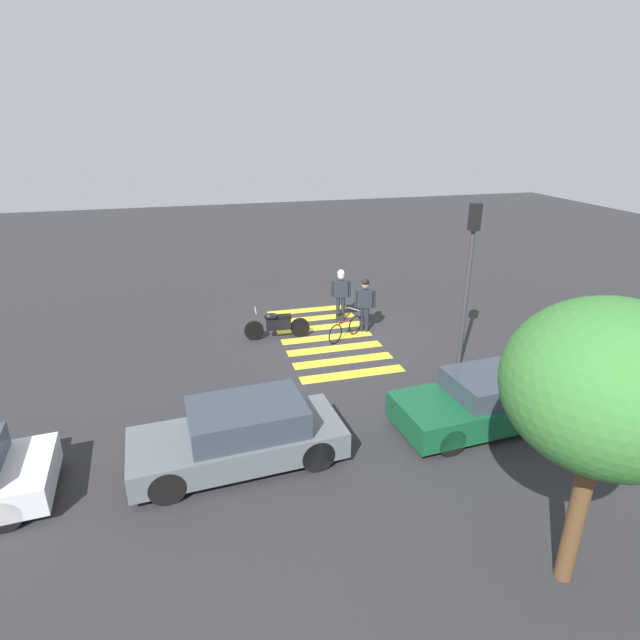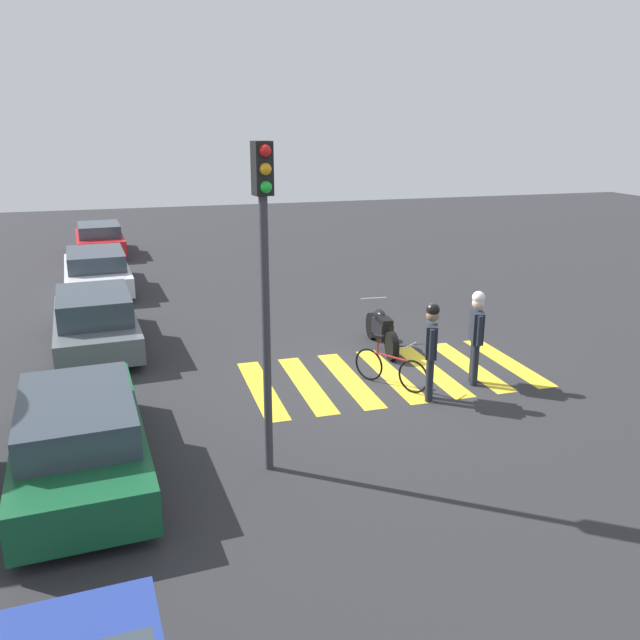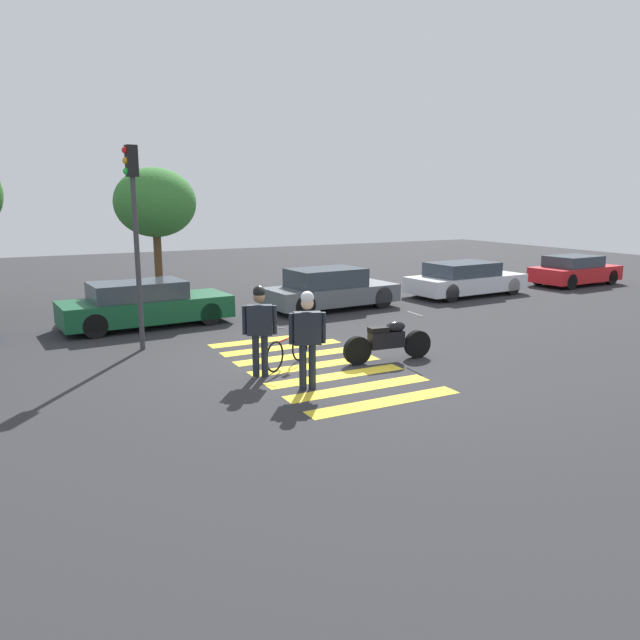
# 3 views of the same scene
# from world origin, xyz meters

# --- Properties ---
(ground_plane) EXTENTS (60.00, 60.00, 0.00)m
(ground_plane) POSITION_xyz_m (0.00, 0.00, 0.00)
(ground_plane) COLOR #2B2B2D
(police_motorcycle) EXTENTS (2.16, 0.62, 1.03)m
(police_motorcycle) POSITION_xyz_m (1.58, -0.42, 0.46)
(police_motorcycle) COLOR black
(police_motorcycle) RESTS_ON ground_plane
(leaning_bicycle) EXTENTS (1.43, 0.98, 0.99)m
(leaning_bicycle) POSITION_xyz_m (-0.55, 0.25, 0.37)
(leaning_bicycle) COLOR black
(leaning_bicycle) RESTS_ON ground_plane
(officer_on_foot) EXTENTS (0.64, 0.39, 1.87)m
(officer_on_foot) POSITION_xyz_m (-1.37, -0.20, 1.10)
(officer_on_foot) COLOR #1E232D
(officer_on_foot) RESTS_ON ground_plane
(officer_by_motorcycle) EXTENTS (0.67, 0.36, 1.89)m
(officer_by_motorcycle) POSITION_xyz_m (-0.89, -1.39, 1.11)
(officer_by_motorcycle) COLOR #1E232D
(officer_by_motorcycle) RESTS_ON ground_plane
(crosswalk_stripes) EXTENTS (3.06, 5.85, 0.01)m
(crosswalk_stripes) POSITION_xyz_m (0.00, -0.00, 0.00)
(crosswalk_stripes) COLOR yellow
(crosswalk_stripes) RESTS_ON ground_plane
(car_green_compact) EXTENTS (4.75, 2.07, 1.29)m
(car_green_compact) POSITION_xyz_m (-2.41, 5.87, 0.62)
(car_green_compact) COLOR black
(car_green_compact) RESTS_ON ground_plane
(car_grey_coupe) EXTENTS (4.46, 2.06, 1.34)m
(car_grey_coupe) POSITION_xyz_m (3.51, 5.82, 0.65)
(car_grey_coupe) COLOR black
(car_grey_coupe) RESTS_ON ground_plane
(traffic_light_pole) EXTENTS (0.34, 0.27, 4.75)m
(traffic_light_pole) POSITION_xyz_m (-3.05, 3.20, 3.15)
(traffic_light_pole) COLOR #38383D
(traffic_light_pole) RESTS_ON ground_plane
(street_tree_mid) EXTENTS (2.78, 2.78, 4.60)m
(street_tree_mid) POSITION_xyz_m (-1.03, 10.04, 3.40)
(street_tree_mid) COLOR brown
(street_tree_mid) RESTS_ON ground_plane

